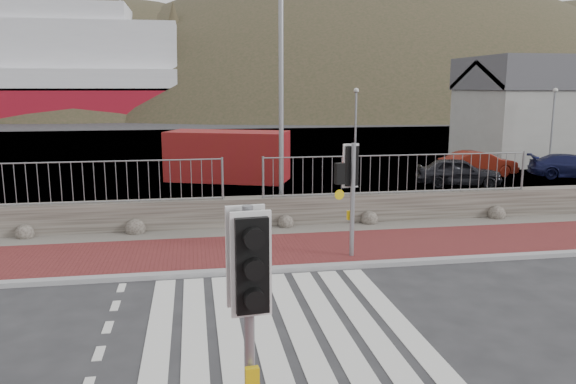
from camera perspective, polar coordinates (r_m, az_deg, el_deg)
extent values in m
plane|color=#28282B|center=(10.15, -0.74, -13.58)|extent=(220.00, 220.00, 0.00)
cube|color=maroon|center=(14.32, -3.56, -6.11)|extent=(40.00, 3.00, 0.08)
cube|color=gray|center=(12.90, -2.83, -7.97)|extent=(40.00, 0.25, 0.12)
cube|color=silver|center=(10.07, -13.00, -14.04)|extent=(0.42, 5.60, 0.01)
cube|color=silver|center=(10.04, -9.48, -13.96)|extent=(0.42, 5.60, 0.01)
cube|color=silver|center=(10.06, -5.96, -13.83)|extent=(0.42, 5.60, 0.01)
cube|color=silver|center=(10.11, -2.47, -13.65)|extent=(0.42, 5.60, 0.01)
cube|color=silver|center=(10.19, 0.97, -13.43)|extent=(0.42, 5.60, 0.01)
cube|color=silver|center=(10.31, 4.34, -13.17)|extent=(0.42, 5.60, 0.01)
cube|color=silver|center=(10.46, 7.61, -12.87)|extent=(0.42, 5.60, 0.01)
cube|color=silver|center=(10.65, 10.77, -12.54)|extent=(0.42, 5.60, 0.01)
cube|color=#59544C|center=(16.24, -4.32, -4.14)|extent=(40.00, 1.50, 0.06)
cube|color=#443E38|center=(16.92, -4.59, -2.08)|extent=(40.00, 0.60, 0.90)
cylinder|color=gray|center=(16.77, -21.22, 2.84)|extent=(8.40, 0.04, 0.04)
cylinder|color=gray|center=(16.53, -6.67, 1.29)|extent=(0.07, 0.07, 1.20)
cylinder|color=gray|center=(17.57, 11.19, 3.69)|extent=(8.40, 0.04, 0.04)
cylinder|color=gray|center=(16.64, -2.54, 1.41)|extent=(0.07, 0.07, 1.20)
cylinder|color=gray|center=(19.53, 22.73, 1.96)|extent=(0.07, 0.07, 1.20)
cube|color=#4C4C4F|center=(37.31, -7.44, 4.13)|extent=(120.00, 40.00, 0.50)
cube|color=#3F4C54|center=(72.18, -8.59, 7.20)|extent=(220.00, 50.00, 0.05)
cube|color=silver|center=(78.96, -22.41, 13.36)|extent=(30.00, 12.00, 6.00)
cube|color=silver|center=(79.30, -22.62, 16.24)|extent=(18.00, 10.00, 2.50)
cube|color=#9E9E99|center=(36.16, 26.85, 6.06)|extent=(12.00, 6.00, 4.00)
cube|color=#4C4C51|center=(36.10, 27.24, 10.64)|extent=(12.20, 6.20, 1.80)
ellipsoid|color=#2D301D|center=(100.92, -17.15, -3.71)|extent=(106.40, 68.40, 76.00)
ellipsoid|color=#2D301D|center=(106.37, 7.97, -5.96)|extent=(140.00, 90.00, 100.00)
cylinder|color=gray|center=(6.25, -3.95, -14.79)|extent=(0.12, 0.12, 2.96)
cube|color=gold|center=(6.42, -3.90, -17.78)|extent=(0.16, 0.10, 0.23)
cube|color=black|center=(5.92, -4.06, -6.90)|extent=(0.44, 0.29, 1.11)
sphere|color=#0CE53F|center=(6.02, -4.02, -9.78)|extent=(0.16, 0.16, 0.16)
cylinder|color=gray|center=(13.66, 6.57, -1.00)|extent=(0.11, 0.11, 2.85)
cube|color=gold|center=(13.74, 6.54, -2.46)|extent=(0.16, 0.11, 0.22)
cube|color=black|center=(13.51, 6.65, 2.59)|extent=(0.45, 0.32, 1.07)
sphere|color=red|center=(13.48, 6.68, 3.87)|extent=(0.15, 0.15, 0.15)
cube|color=black|center=(13.38, 5.28, 1.87)|extent=(0.25, 0.20, 0.51)
cylinder|color=gray|center=(17.46, -0.71, 11.14)|extent=(0.15, 0.15, 8.64)
cube|color=maroon|center=(25.41, -6.15, 3.66)|extent=(5.75, 3.98, 2.21)
imported|color=black|center=(24.99, 16.94, 1.97)|extent=(3.77, 2.28, 1.20)
imported|color=#5E160D|center=(27.98, 18.77, 2.74)|extent=(3.72, 1.58, 1.19)
imported|color=#14173E|center=(29.11, 26.91, 2.35)|extent=(4.09, 2.71, 1.10)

